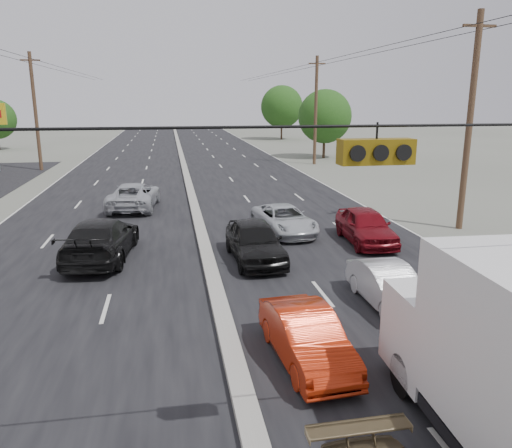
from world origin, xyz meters
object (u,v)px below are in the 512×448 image
(tree_right_mid, at_px, (325,116))
(oncoming_far, at_px, (134,196))
(oncoming_near, at_px, (101,239))
(utility_pole_right_c, at_px, (316,110))
(utility_pole_left_c, at_px, (35,111))
(queue_car_b, at_px, (389,287))
(tree_right_far, at_px, (282,107))
(queue_car_e, at_px, (366,226))
(utility_pole_right_b, at_px, (470,122))
(red_sedan, at_px, (306,337))
(queue_car_a, at_px, (255,241))
(queue_car_c, at_px, (284,220))

(tree_right_mid, bearing_deg, oncoming_far, -129.06)
(oncoming_near, bearing_deg, utility_pole_right_c, -115.91)
(utility_pole_left_c, height_order, queue_car_b, utility_pole_left_c)
(queue_car_b, bearing_deg, tree_right_far, 79.27)
(utility_pole_right_c, height_order, queue_car_e, utility_pole_right_c)
(utility_pole_left_c, relative_size, tree_right_mid, 1.40)
(utility_pole_right_b, xyz_separation_m, queue_car_e, (-5.50, -1.63, -4.35))
(queue_car_b, bearing_deg, oncoming_near, 144.70)
(utility_pole_right_b, distance_m, tree_right_mid, 30.11)
(tree_right_far, bearing_deg, queue_car_b, -99.80)
(red_sedan, bearing_deg, queue_car_e, 56.07)
(tree_right_far, relative_size, queue_car_b, 2.13)
(queue_car_a, bearing_deg, queue_car_b, -59.34)
(queue_car_b, xyz_separation_m, oncoming_far, (-8.48, 15.57, 0.12))
(utility_pole_left_c, bearing_deg, tree_right_mid, 10.30)
(queue_car_a, height_order, queue_car_b, queue_car_a)
(tree_right_far, bearing_deg, utility_pole_right_b, -93.64)
(oncoming_near, height_order, oncoming_far, oncoming_near)
(utility_pole_left_c, relative_size, utility_pole_right_b, 1.00)
(queue_car_b, height_order, queue_car_e, queue_car_e)
(utility_pole_right_c, height_order, oncoming_far, utility_pole_right_c)
(utility_pole_right_b, xyz_separation_m, queue_car_b, (-7.42, -8.24, -4.48))
(utility_pole_right_b, relative_size, oncoming_far, 1.86)
(queue_car_e, xyz_separation_m, oncoming_far, (-10.40, 8.95, -0.01))
(utility_pole_left_c, height_order, tree_right_mid, utility_pole_left_c)
(utility_pole_right_c, distance_m, tree_right_far, 30.20)
(utility_pole_left_c, relative_size, oncoming_near, 1.79)
(utility_pole_left_c, distance_m, oncoming_far, 20.35)
(utility_pole_left_c, xyz_separation_m, oncoming_near, (8.41, -26.98, -4.30))
(tree_right_mid, xyz_separation_m, tree_right_far, (1.00, 25.00, 0.62))
(tree_right_mid, bearing_deg, utility_pole_right_b, -94.76)
(oncoming_near, relative_size, oncoming_far, 1.04)
(utility_pole_left_c, bearing_deg, oncoming_far, -62.76)
(queue_car_b, bearing_deg, utility_pole_right_c, 76.48)
(tree_right_mid, distance_m, oncoming_near, 37.41)
(tree_right_far, bearing_deg, utility_pole_right_c, -96.65)
(queue_car_e, bearing_deg, oncoming_far, 142.42)
(utility_pole_right_b, height_order, oncoming_far, utility_pole_right_b)
(queue_car_c, relative_size, oncoming_far, 0.85)
(tree_right_mid, relative_size, queue_car_a, 1.55)
(tree_right_far, height_order, oncoming_near, tree_right_far)
(tree_right_mid, xyz_separation_m, oncoming_near, (-19.09, -31.98, -3.52))
(oncoming_near, bearing_deg, queue_car_e, -172.55)
(utility_pole_right_c, xyz_separation_m, tree_right_far, (3.50, 30.00, -0.15))
(utility_pole_left_c, distance_m, utility_pole_right_c, 25.00)
(tree_right_mid, bearing_deg, queue_car_b, -104.54)
(queue_car_c, xyz_separation_m, oncoming_far, (-7.27, 6.72, 0.11))
(queue_car_e, bearing_deg, utility_pole_right_c, 81.47)
(tree_right_mid, relative_size, queue_car_c, 1.55)
(queue_car_e, height_order, oncoming_near, oncoming_near)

